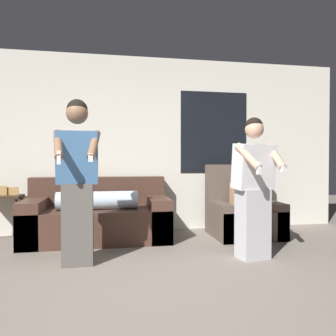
% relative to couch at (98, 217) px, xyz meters
% --- Properties ---
extents(ground_plane, '(14.00, 14.00, 0.00)m').
position_rel_couch_xyz_m(ground_plane, '(0.53, -2.30, -0.31)').
color(ground_plane, slate).
extents(wall_back, '(6.76, 0.07, 2.70)m').
position_rel_couch_xyz_m(wall_back, '(0.55, 0.50, 1.04)').
color(wall_back, beige).
rests_on(wall_back, ground_plane).
extents(couch, '(1.93, 0.93, 0.85)m').
position_rel_couch_xyz_m(couch, '(0.00, 0.00, 0.00)').
color(couch, '#472D23').
rests_on(couch, ground_plane).
extents(armchair, '(0.94, 0.83, 1.03)m').
position_rel_couch_xyz_m(armchair, '(2.08, -0.11, 0.02)').
color(armchair, brown).
rests_on(armchair, ground_plane).
extents(side_table, '(0.52, 0.36, 0.76)m').
position_rel_couch_xyz_m(side_table, '(-1.31, 0.26, 0.20)').
color(side_table, '#332319').
rests_on(side_table, ground_plane).
extents(person_left, '(0.49, 0.47, 1.73)m').
position_rel_couch_xyz_m(person_left, '(-0.17, -1.08, 0.58)').
color(person_left, '#56514C').
rests_on(person_left, ground_plane).
extents(person_right, '(0.49, 0.53, 1.57)m').
position_rel_couch_xyz_m(person_right, '(1.73, -1.20, 0.48)').
color(person_right, '#B2B2B7').
rests_on(person_right, ground_plane).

